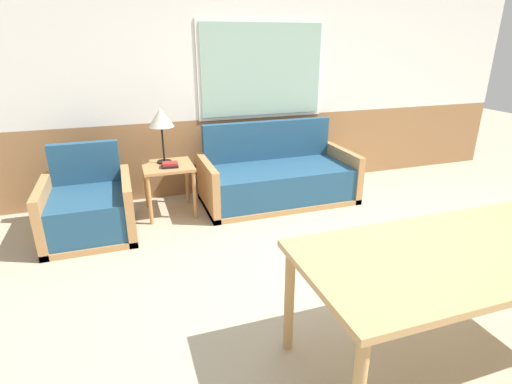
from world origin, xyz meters
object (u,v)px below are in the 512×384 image
(dining_table, at_px, (463,260))
(couch, at_px, (277,179))
(table_lamp, at_px, (161,119))
(armchair, at_px, (89,210))
(side_table, at_px, (168,173))

(dining_table, bearing_deg, couch, 90.74)
(couch, distance_m, table_lamp, 1.49)
(armchair, bearing_deg, couch, -0.83)
(side_table, xyz_separation_m, dining_table, (1.29, -2.71, 0.21))
(armchair, height_order, table_lamp, table_lamp)
(side_table, bearing_deg, couch, -1.88)
(side_table, distance_m, dining_table, 3.01)
(couch, distance_m, dining_table, 2.70)
(couch, relative_size, armchair, 2.02)
(table_lamp, distance_m, dining_table, 3.11)
(armchair, relative_size, table_lamp, 1.49)
(couch, distance_m, armchair, 2.08)
(couch, bearing_deg, armchair, -173.74)
(table_lamp, relative_size, dining_table, 0.31)
(side_table, distance_m, table_lamp, 0.58)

